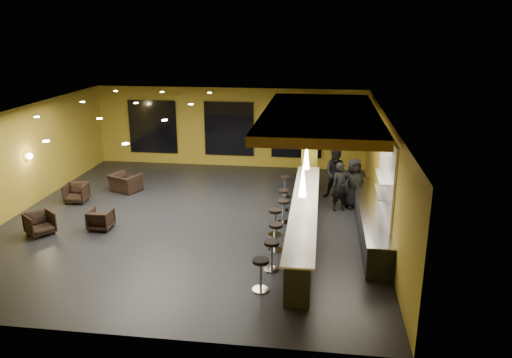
# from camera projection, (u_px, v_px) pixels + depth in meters

# --- Properties ---
(floor) EXTENTS (12.00, 13.00, 0.10)m
(floor) POSITION_uv_depth(u_px,v_px,m) (194.00, 220.00, 16.51)
(floor) COLOR black
(floor) RESTS_ON ground
(ceiling) EXTENTS (12.00, 13.00, 0.10)m
(ceiling) POSITION_uv_depth(u_px,v_px,m) (190.00, 112.00, 15.43)
(ceiling) COLOR black
(wall_back) EXTENTS (12.00, 0.10, 3.50)m
(wall_back) POSITION_uv_depth(u_px,v_px,m) (229.00, 127.00, 22.16)
(wall_back) COLOR olive
(wall_back) RESTS_ON floor
(wall_front) EXTENTS (12.00, 0.10, 3.50)m
(wall_front) POSITION_uv_depth(u_px,v_px,m) (108.00, 260.00, 9.77)
(wall_front) COLOR olive
(wall_front) RESTS_ON floor
(wall_left) EXTENTS (0.10, 13.00, 3.50)m
(wall_left) POSITION_uv_depth(u_px,v_px,m) (17.00, 161.00, 16.73)
(wall_left) COLOR olive
(wall_left) RESTS_ON floor
(wall_right) EXTENTS (0.10, 13.00, 3.50)m
(wall_right) POSITION_uv_depth(u_px,v_px,m) (385.00, 175.00, 15.20)
(wall_right) COLOR olive
(wall_right) RESTS_ON floor
(wood_soffit) EXTENTS (3.60, 8.00, 0.28)m
(wood_soffit) POSITION_uv_depth(u_px,v_px,m) (320.00, 115.00, 15.93)
(wood_soffit) COLOR olive
(wood_soffit) RESTS_ON ceiling
(window_left) EXTENTS (2.20, 0.06, 2.40)m
(window_left) POSITION_uv_depth(u_px,v_px,m) (153.00, 127.00, 22.51)
(window_left) COLOR black
(window_left) RESTS_ON wall_back
(window_center) EXTENTS (2.20, 0.06, 2.40)m
(window_center) POSITION_uv_depth(u_px,v_px,m) (229.00, 129.00, 22.07)
(window_center) COLOR black
(window_center) RESTS_ON wall_back
(window_right) EXTENTS (2.20, 0.06, 2.40)m
(window_right) POSITION_uv_depth(u_px,v_px,m) (297.00, 131.00, 21.69)
(window_right) COLOR black
(window_right) RESTS_ON wall_back
(tile_backsplash) EXTENTS (0.06, 3.20, 2.40)m
(tile_backsplash) POSITION_uv_depth(u_px,v_px,m) (387.00, 177.00, 14.20)
(tile_backsplash) COLOR white
(tile_backsplash) RESTS_ON wall_right
(bar_counter) EXTENTS (0.60, 8.00, 1.00)m
(bar_counter) POSITION_uv_depth(u_px,v_px,m) (304.00, 221.00, 14.94)
(bar_counter) COLOR black
(bar_counter) RESTS_ON floor
(bar_top) EXTENTS (0.78, 8.10, 0.05)m
(bar_top) POSITION_uv_depth(u_px,v_px,m) (304.00, 205.00, 14.78)
(bar_top) COLOR white
(bar_top) RESTS_ON bar_counter
(prep_counter) EXTENTS (0.70, 6.00, 0.86)m
(prep_counter) POSITION_uv_depth(u_px,v_px,m) (370.00, 221.00, 15.18)
(prep_counter) COLOR black
(prep_counter) RESTS_ON floor
(prep_top) EXTENTS (0.72, 6.00, 0.03)m
(prep_top) POSITION_uv_depth(u_px,v_px,m) (371.00, 207.00, 15.04)
(prep_top) COLOR silver
(prep_top) RESTS_ON prep_counter
(wall_shelf_lower) EXTENTS (0.30, 1.50, 0.03)m
(wall_shelf_lower) POSITION_uv_depth(u_px,v_px,m) (381.00, 192.00, 14.14)
(wall_shelf_lower) COLOR silver
(wall_shelf_lower) RESTS_ON wall_right
(wall_shelf_upper) EXTENTS (0.30, 1.50, 0.03)m
(wall_shelf_upper) POSITION_uv_depth(u_px,v_px,m) (383.00, 177.00, 14.01)
(wall_shelf_upper) COLOR silver
(wall_shelf_upper) RESTS_ON wall_right
(column) EXTENTS (0.60, 0.60, 3.50)m
(column) POSITION_uv_depth(u_px,v_px,m) (310.00, 145.00, 18.91)
(column) COLOR #A49124
(column) RESTS_ON floor
(wall_sconce) EXTENTS (0.22, 0.22, 0.22)m
(wall_sconce) POSITION_uv_depth(u_px,v_px,m) (29.00, 156.00, 17.17)
(wall_sconce) COLOR #FFE5B2
(wall_sconce) RESTS_ON wall_left
(pendant_0) EXTENTS (0.20, 0.20, 0.70)m
(pendant_0) POSITION_uv_depth(u_px,v_px,m) (303.00, 183.00, 12.49)
(pendant_0) COLOR white
(pendant_0) RESTS_ON wood_soffit
(pendant_1) EXTENTS (0.20, 0.20, 0.70)m
(pendant_1) POSITION_uv_depth(u_px,v_px,m) (306.00, 158.00, 14.85)
(pendant_1) COLOR white
(pendant_1) RESTS_ON wood_soffit
(pendant_2) EXTENTS (0.20, 0.20, 0.70)m
(pendant_2) POSITION_uv_depth(u_px,v_px,m) (309.00, 139.00, 17.22)
(pendant_2) COLOR white
(pendant_2) RESTS_ON wood_soffit
(staff_a) EXTENTS (0.73, 0.61, 1.70)m
(staff_a) POSITION_uv_depth(u_px,v_px,m) (340.00, 187.00, 16.98)
(staff_a) COLOR black
(staff_a) RESTS_ON floor
(staff_b) EXTENTS (1.02, 0.86, 1.89)m
(staff_b) POSITION_uv_depth(u_px,v_px,m) (336.00, 174.00, 18.10)
(staff_b) COLOR black
(staff_b) RESTS_ON floor
(staff_c) EXTENTS (1.00, 0.83, 1.76)m
(staff_c) POSITION_uv_depth(u_px,v_px,m) (354.00, 184.00, 17.21)
(staff_c) COLOR black
(staff_c) RESTS_ON floor
(armchair_a) EXTENTS (1.06, 1.05, 0.70)m
(armchair_a) POSITION_uv_depth(u_px,v_px,m) (40.00, 224.00, 15.17)
(armchair_a) COLOR black
(armchair_a) RESTS_ON floor
(armchair_b) EXTENTS (0.69, 0.71, 0.64)m
(armchair_b) POSITION_uv_depth(u_px,v_px,m) (101.00, 219.00, 15.57)
(armchair_b) COLOR black
(armchair_b) RESTS_ON floor
(armchair_c) EXTENTS (0.81, 0.83, 0.70)m
(armchair_c) POSITION_uv_depth(u_px,v_px,m) (76.00, 193.00, 17.90)
(armchair_c) COLOR black
(armchair_c) RESTS_ON floor
(armchair_d) EXTENTS (1.34, 1.27, 0.69)m
(armchair_d) POSITION_uv_depth(u_px,v_px,m) (125.00, 183.00, 19.06)
(armchair_d) COLOR black
(armchair_d) RESTS_ON floor
(bar_stool_0) EXTENTS (0.41, 0.41, 0.82)m
(bar_stool_0) POSITION_uv_depth(u_px,v_px,m) (261.00, 271.00, 11.93)
(bar_stool_0) COLOR silver
(bar_stool_0) RESTS_ON floor
(bar_stool_1) EXTENTS (0.41, 0.41, 0.80)m
(bar_stool_1) POSITION_uv_depth(u_px,v_px,m) (272.00, 252.00, 12.92)
(bar_stool_1) COLOR silver
(bar_stool_1) RESTS_ON floor
(bar_stool_2) EXTENTS (0.41, 0.41, 0.81)m
(bar_stool_2) POSITION_uv_depth(u_px,v_px,m) (276.00, 234.00, 14.03)
(bar_stool_2) COLOR silver
(bar_stool_2) RESTS_ON floor
(bar_stool_3) EXTENTS (0.42, 0.42, 0.84)m
(bar_stool_3) POSITION_uv_depth(u_px,v_px,m) (275.00, 219.00, 15.06)
(bar_stool_3) COLOR silver
(bar_stool_3) RESTS_ON floor
(bar_stool_4) EXTENTS (0.39, 0.39, 0.76)m
(bar_stool_4) POSITION_uv_depth(u_px,v_px,m) (284.00, 208.00, 16.01)
(bar_stool_4) COLOR silver
(bar_stool_4) RESTS_ON floor
(bar_stool_5) EXTENTS (0.38, 0.38, 0.75)m
(bar_stool_5) POSITION_uv_depth(u_px,v_px,m) (283.00, 197.00, 17.05)
(bar_stool_5) COLOR silver
(bar_stool_5) RESTS_ON floor
(bar_stool_6) EXTENTS (0.41, 0.41, 0.82)m
(bar_stool_6) POSITION_uv_depth(u_px,v_px,m) (285.00, 184.00, 18.32)
(bar_stool_6) COLOR silver
(bar_stool_6) RESTS_ON floor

